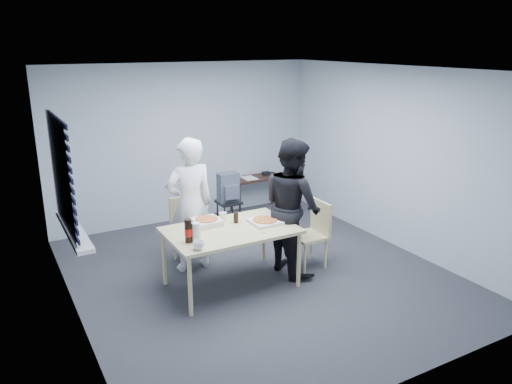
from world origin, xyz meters
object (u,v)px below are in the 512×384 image
side_table (256,181)px  mug_b (223,216)px  stool (229,208)px  backpack (229,188)px  person_white (190,205)px  chair_far (187,225)px  chair_right (314,229)px  person_black (292,206)px  dining_table (231,233)px  mug_a (199,245)px  soda_bottle (188,231)px

side_table → mug_b: bearing=-128.6°
stool → backpack: 0.33m
person_white → stool: person_white is taller
chair_far → chair_right: same height
backpack → mug_b: backpack is taller
backpack → person_black: bearing=-64.6°
chair_right → person_black: bearing=177.0°
dining_table → backpack: 1.91m
chair_far → mug_a: size_ratio=7.24×
person_black → mug_b: 0.90m
side_table → stool: side_table is taller
mug_a → chair_far: bearing=73.6°
person_black → soda_bottle: (-1.49, -0.16, -0.00)m
mug_b → backpack: bearing=61.3°
dining_table → chair_far: (-0.17, 0.98, -0.18)m
chair_right → person_black: size_ratio=0.50×
side_table → mug_a: size_ratio=7.47×
stool → mug_b: 1.64m
person_white → backpack: bearing=-135.9°
chair_far → person_white: size_ratio=0.50×
mug_a → soda_bottle: (-0.02, 0.24, 0.08)m
chair_far → dining_table: bearing=-80.0°
person_black → side_table: (0.79, 2.36, -0.35)m
dining_table → side_table: 2.92m
dining_table → backpack: (0.82, 1.73, 0.02)m
dining_table → stool: bearing=64.8°
chair_far → mug_b: 0.74m
stool → backpack: backpack is taller
person_white → dining_table: bearing=107.9°
person_black → mug_a: (-1.47, -0.41, -0.09)m
person_black → side_table: size_ratio=1.93×
person_white → soda_bottle: size_ratio=6.45×
chair_far → side_table: bearing=36.9°
mug_b → stool: bearing=61.5°
dining_table → person_black: person_black is taller
chair_right → chair_far: bearing=145.1°
person_white → side_table: size_ratio=1.93×
person_black → stool: 1.80m
side_table → mug_a: 3.59m
mug_a → backpack: bearing=56.6°
side_table → soda_bottle: soda_bottle is taller
chair_right → soda_bottle: (-1.83, -0.14, 0.37)m
dining_table → person_black: 0.91m
chair_far → backpack: backpack is taller
person_black → mug_a: person_black is taller
stool → chair_right: bearing=-76.4°
person_white → side_table: person_white is taller
chair_right → side_table: (0.45, 2.38, 0.02)m
side_table → mug_a: mug_a is taller
dining_table → person_black: size_ratio=0.87×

